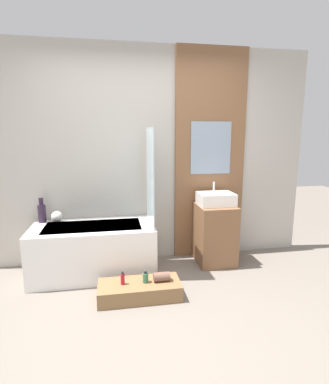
% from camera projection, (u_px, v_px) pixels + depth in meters
% --- Properties ---
extents(ground_plane, '(12.00, 12.00, 0.00)m').
position_uv_depth(ground_plane, '(165.00, 335.00, 2.38)').
color(ground_plane, slate).
extents(wall_tiled_back, '(4.20, 0.06, 2.60)m').
position_uv_depth(wall_tiled_back, '(142.00, 157.00, 3.66)').
color(wall_tiled_back, '#B7B2A8').
rests_on(wall_tiled_back, ground_plane).
extents(wall_wood_accent, '(0.90, 0.04, 2.60)m').
position_uv_depth(wall_wood_accent, '(210.00, 156.00, 3.76)').
color(wall_wood_accent, brown).
rests_on(wall_wood_accent, ground_plane).
extents(bathtub, '(1.35, 0.67, 0.57)m').
position_uv_depth(bathtub, '(94.00, 250.00, 3.38)').
color(bathtub, white).
rests_on(bathtub, ground_plane).
extents(glass_shower_screen, '(0.01, 0.56, 1.07)m').
position_uv_depth(glass_shower_screen, '(150.00, 177.00, 3.30)').
color(glass_shower_screen, silver).
rests_on(glass_shower_screen, bathtub).
extents(wooden_step_bench, '(0.80, 0.34, 0.15)m').
position_uv_depth(wooden_step_bench, '(139.00, 290.00, 2.92)').
color(wooden_step_bench, olive).
rests_on(wooden_step_bench, ground_plane).
extents(vanity_cabinet, '(0.44, 0.49, 0.73)m').
position_uv_depth(vanity_cabinet, '(215.00, 234.00, 3.68)').
color(vanity_cabinet, brown).
rests_on(vanity_cabinet, ground_plane).
extents(sink, '(0.42, 0.32, 0.27)m').
position_uv_depth(sink, '(216.00, 199.00, 3.60)').
color(sink, white).
rests_on(sink, vanity_cabinet).
extents(vase_tall_dark, '(0.09, 0.09, 0.29)m').
position_uv_depth(vase_tall_dark, '(42.00, 212.00, 3.44)').
color(vase_tall_dark, '#2D1E33').
rests_on(vase_tall_dark, bathtub).
extents(vase_round_light, '(0.13, 0.13, 0.13)m').
position_uv_depth(vase_round_light, '(57.00, 217.00, 3.46)').
color(vase_round_light, silver).
rests_on(vase_round_light, bathtub).
extents(bottle_soap_primary, '(0.04, 0.04, 0.13)m').
position_uv_depth(bottle_soap_primary, '(123.00, 279.00, 2.87)').
color(bottle_soap_primary, '#B21928').
rests_on(bottle_soap_primary, wooden_step_bench).
extents(bottle_soap_secondary, '(0.06, 0.06, 0.11)m').
position_uv_depth(bottle_soap_secondary, '(145.00, 277.00, 2.90)').
color(bottle_soap_secondary, '#38704C').
rests_on(bottle_soap_secondary, wooden_step_bench).
extents(towel_roll, '(0.16, 0.09, 0.09)m').
position_uv_depth(towel_roll, '(162.00, 277.00, 2.93)').
color(towel_roll, brown).
rests_on(towel_roll, wooden_step_bench).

